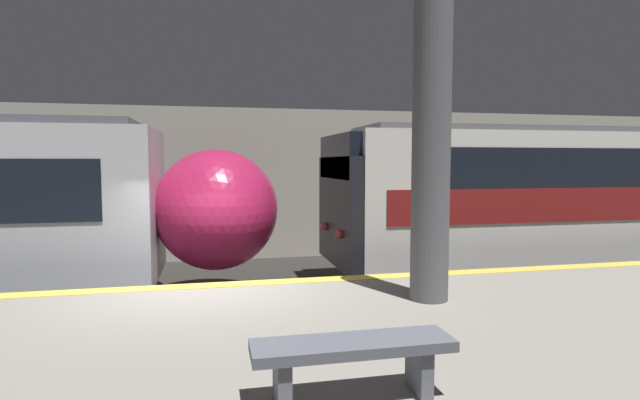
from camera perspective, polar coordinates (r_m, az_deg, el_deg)
ground_plane at (r=7.81m, az=-12.96°, el=-16.58°), size 120.00×120.00×0.00m
platform at (r=5.53m, az=-13.33°, el=-19.96°), size 40.00×4.52×1.03m
station_rear_barrier at (r=14.35m, az=-12.80°, el=1.75°), size 50.00×0.15×4.30m
support_pillar_near at (r=6.43m, az=12.60°, el=6.78°), size 0.48×0.48×4.08m
platform_bench at (r=3.85m, az=3.77°, el=-17.26°), size 1.50×0.40×0.45m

